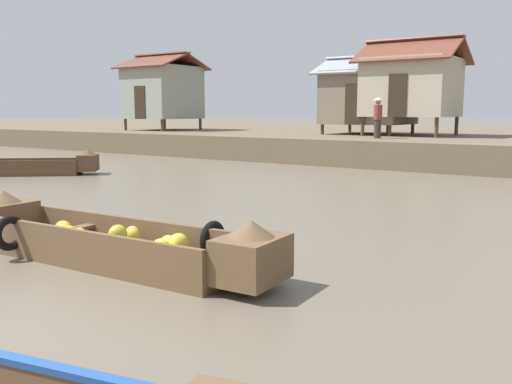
# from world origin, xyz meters

# --- Properties ---
(ground_plane) EXTENTS (300.00, 300.00, 0.00)m
(ground_plane) POSITION_xyz_m (0.00, 10.00, 0.00)
(ground_plane) COLOR #665B4C
(riverbank_strip) EXTENTS (160.00, 20.00, 1.03)m
(riverbank_strip) POSITION_xyz_m (0.00, 27.68, 0.52)
(riverbank_strip) COLOR brown
(riverbank_strip) RESTS_ON ground
(banana_boat) EXTENTS (5.48, 1.89, 0.86)m
(banana_boat) POSITION_xyz_m (-0.55, 3.77, 0.31)
(banana_boat) COLOR brown
(banana_boat) RESTS_ON ground
(cargo_boat_upstream) EXTENTS (4.84, 4.29, 0.87)m
(cargo_boat_upstream) POSITION_xyz_m (-11.76, 9.25, 0.29)
(cargo_boat_upstream) COLOR brown
(cargo_boat_upstream) RESTS_ON ground
(stilt_house_left) EXTENTS (3.97, 4.08, 4.35)m
(stilt_house_left) POSITION_xyz_m (-17.16, 22.16, 3.23)
(stilt_house_left) COLOR #4C3826
(stilt_house_left) RESTS_ON riverbank_strip
(stilt_house_mid_left) EXTENTS (4.41, 3.93, 3.70)m
(stilt_house_mid_left) POSITION_xyz_m (-5.12, 23.56, 2.82)
(stilt_house_mid_left) COLOR #4C3826
(stilt_house_mid_left) RESTS_ON riverbank_strip
(stilt_house_mid_right) EXTENTS (4.37, 3.95, 4.31)m
(stilt_house_mid_right) POSITION_xyz_m (-2.97, 23.27, 3.23)
(stilt_house_mid_right) COLOR #4C3826
(stilt_house_mid_right) RESTS_ON riverbank_strip
(vendor_person) EXTENTS (0.44, 0.44, 1.66)m
(vendor_person) POSITION_xyz_m (-3.19, 19.98, 1.96)
(vendor_person) COLOR #332D28
(vendor_person) RESTS_ON riverbank_strip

